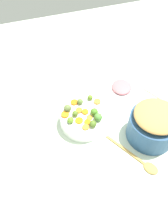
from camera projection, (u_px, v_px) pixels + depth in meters
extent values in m
cube|color=silver|center=(88.00, 129.00, 1.18)|extent=(2.40, 2.40, 0.02)
cylinder|color=white|center=(84.00, 118.00, 1.17)|extent=(0.25, 0.25, 0.08)
cylinder|color=navy|center=(152.00, 127.00, 1.09)|extent=(0.24, 0.24, 0.14)
ellipsoid|color=tan|center=(157.00, 116.00, 1.02)|extent=(0.21, 0.21, 0.05)
cylinder|color=orange|center=(88.00, 122.00, 1.10)|extent=(0.04, 0.04, 0.01)
cylinder|color=orange|center=(74.00, 102.00, 1.17)|extent=(0.05, 0.05, 0.01)
cylinder|color=orange|center=(86.00, 112.00, 1.13)|extent=(0.04, 0.04, 0.01)
cylinder|color=orange|center=(86.00, 127.00, 1.07)|extent=(0.04, 0.04, 0.01)
cylinder|color=orange|center=(97.00, 102.00, 1.18)|extent=(0.05, 0.05, 0.01)
cylinder|color=orange|center=(79.00, 120.00, 1.10)|extent=(0.04, 0.04, 0.01)
cylinder|color=orange|center=(65.00, 115.00, 1.12)|extent=(0.05, 0.05, 0.01)
cylinder|color=orange|center=(89.00, 117.00, 1.11)|extent=(0.04, 0.04, 0.01)
cylinder|color=orange|center=(79.00, 110.00, 1.14)|extent=(0.03, 0.03, 0.01)
sphere|color=#4F6E24|center=(93.00, 124.00, 1.07)|extent=(0.04, 0.04, 0.04)
sphere|color=#516E23|center=(75.00, 114.00, 1.11)|extent=(0.03, 0.03, 0.03)
sphere|color=#487E24|center=(94.00, 112.00, 1.12)|extent=(0.04, 0.04, 0.04)
sphere|color=#5C7B39|center=(80.00, 102.00, 1.16)|extent=(0.03, 0.03, 0.03)
sphere|color=#60733C|center=(68.00, 108.00, 1.13)|extent=(0.04, 0.04, 0.04)
sphere|color=olive|center=(70.00, 120.00, 1.09)|extent=(0.03, 0.03, 0.03)
sphere|color=#4E8636|center=(98.00, 117.00, 1.09)|extent=(0.04, 0.04, 0.04)
sphere|color=olive|center=(90.00, 98.00, 1.18)|extent=(0.03, 0.03, 0.03)
cube|color=#B78A43|center=(126.00, 150.00, 1.09)|extent=(0.22, 0.12, 0.01)
ellipsoid|color=#B78A43|center=(151.00, 168.00, 1.03)|extent=(0.09, 0.08, 0.01)
cylinder|color=white|center=(121.00, 91.00, 1.34)|extent=(0.21, 0.21, 0.01)
ellipsoid|color=#C36A70|center=(122.00, 87.00, 1.34)|extent=(0.17, 0.17, 0.02)
cube|color=#BFB29C|center=(161.00, 91.00, 1.34)|extent=(0.23, 0.19, 0.01)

